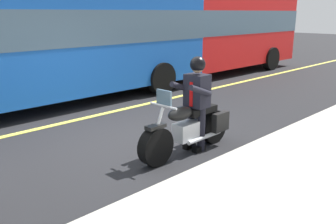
# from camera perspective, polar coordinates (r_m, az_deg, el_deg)

# --- Properties ---
(ground_plane) EXTENTS (80.00, 80.00, 0.00)m
(ground_plane) POSITION_cam_1_polar(r_m,az_deg,el_deg) (7.40, -5.58, -4.32)
(ground_plane) COLOR black
(lane_center_stripe) EXTENTS (60.00, 0.16, 0.01)m
(lane_center_stripe) POSITION_cam_1_polar(r_m,az_deg,el_deg) (8.97, -13.72, -1.12)
(lane_center_stripe) COLOR #E5DB4C
(lane_center_stripe) RESTS_ON ground_plane
(motorcycle_main) EXTENTS (2.21, 0.61, 1.26)m
(motorcycle_main) POSITION_cam_1_polar(r_m,az_deg,el_deg) (6.60, 3.36, -2.59)
(motorcycle_main) COLOR black
(motorcycle_main) RESTS_ON ground_plane
(rider_main) EXTENTS (0.62, 0.55, 1.74)m
(rider_main) POSITION_cam_1_polar(r_m,az_deg,el_deg) (6.59, 4.50, 2.62)
(rider_main) COLOR black
(rider_main) RESTS_ON ground_plane
(bus_near) EXTENTS (11.05, 2.70, 3.30)m
(bus_near) POSITION_cam_1_polar(r_m,az_deg,el_deg) (10.13, -21.17, 10.94)
(bus_near) COLOR blue
(bus_near) RESTS_ON ground_plane
(bus_far) EXTENTS (11.05, 2.70, 3.30)m
(bus_far) POSITION_cam_1_polar(r_m,az_deg,el_deg) (14.51, 4.79, 12.95)
(bus_far) COLOR red
(bus_far) RESTS_ON ground_plane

